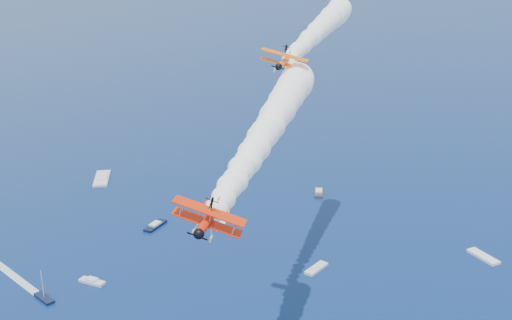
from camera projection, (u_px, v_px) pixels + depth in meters
biplane_lead at (284, 62)px, 109.32m from camera, size 11.80×12.53×7.50m
biplane_trail at (208, 219)px, 64.28m from camera, size 11.00×11.46×7.20m
smoke_trail_lead at (318, 31)px, 133.47m from camera, size 57.98×55.72×10.32m
smoke_trail_trail at (268, 128)px, 88.93m from camera, size 58.05×57.39×10.32m
spectator_boats at (0, 237)px, 172.78m from camera, size 203.07×182.21×0.70m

